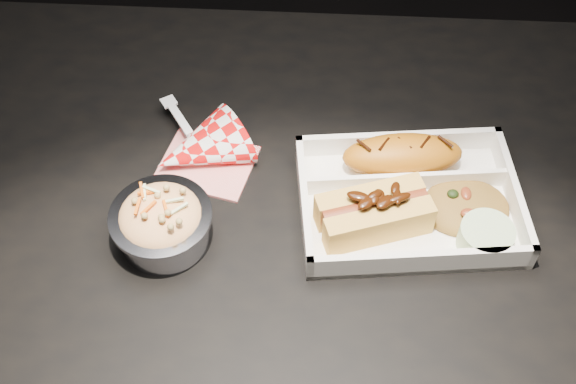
# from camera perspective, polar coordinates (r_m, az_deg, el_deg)

# --- Properties ---
(dining_table) EXTENTS (1.20, 0.80, 0.75)m
(dining_table) POSITION_cam_1_polar(r_m,az_deg,el_deg) (0.90, 0.82, -6.67)
(dining_table) COLOR black
(dining_table) RESTS_ON ground
(food_tray) EXTENTS (0.27, 0.21, 0.04)m
(food_tray) POSITION_cam_1_polar(r_m,az_deg,el_deg) (0.85, 9.43, -0.85)
(food_tray) COLOR white
(food_tray) RESTS_ON dining_table
(fried_pastry) EXTENTS (0.15, 0.07, 0.05)m
(fried_pastry) POSITION_cam_1_polar(r_m,az_deg,el_deg) (0.87, 9.03, 2.89)
(fried_pastry) COLOR #BB6912
(fried_pastry) RESTS_ON food_tray
(hotdog) EXTENTS (0.14, 0.09, 0.06)m
(hotdog) POSITION_cam_1_polar(r_m,az_deg,el_deg) (0.81, 6.82, -1.54)
(hotdog) COLOR gold
(hotdog) RESTS_ON food_tray
(fried_rice_mound) EXTENTS (0.11, 0.10, 0.03)m
(fried_rice_mound) POSITION_cam_1_polar(r_m,az_deg,el_deg) (0.85, 13.97, -0.72)
(fried_rice_mound) COLOR olive
(fried_rice_mound) RESTS_ON food_tray
(cupcake_liner) EXTENTS (0.06, 0.06, 0.03)m
(cupcake_liner) POSITION_cam_1_polar(r_m,az_deg,el_deg) (0.82, 15.34, -3.49)
(cupcake_liner) COLOR #B6D29E
(cupcake_liner) RESTS_ON food_tray
(foil_coleslaw_cup) EXTENTS (0.11, 0.11, 0.07)m
(foil_coleslaw_cup) POSITION_cam_1_polar(r_m,az_deg,el_deg) (0.81, -9.96, -2.29)
(foil_coleslaw_cup) COLOR silver
(foil_coleslaw_cup) RESTS_ON dining_table
(napkin_fork) EXTENTS (0.15, 0.16, 0.10)m
(napkin_fork) POSITION_cam_1_polar(r_m,az_deg,el_deg) (0.89, -7.03, 3.33)
(napkin_fork) COLOR red
(napkin_fork) RESTS_ON dining_table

